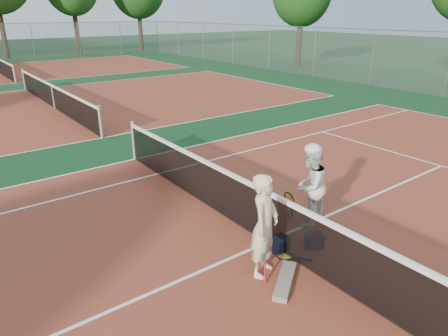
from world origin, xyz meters
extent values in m
plane|color=#0E3418|center=(0.00, 0.00, 0.00)|extent=(130.00, 130.00, 0.00)
cube|color=brown|center=(0.00, 0.00, 0.00)|extent=(23.77, 10.97, 0.01)
cube|color=brown|center=(0.00, 13.50, 0.00)|extent=(23.77, 10.97, 0.01)
imported|color=beige|center=(-0.64, -0.60, 0.85)|extent=(0.73, 0.65, 1.69)
imported|color=white|center=(1.13, 0.06, 0.79)|extent=(0.90, 0.77, 1.58)
cube|color=black|center=(0.00, -0.32, 0.13)|extent=(0.36, 0.27, 0.26)
cube|color=black|center=(0.57, -0.60, 0.13)|extent=(0.39, 0.34, 0.26)
cube|color=slate|center=(-0.57, -1.03, 0.05)|extent=(0.89, 0.71, 0.10)
cylinder|color=#C9E6FF|center=(0.48, -0.47, 0.15)|extent=(0.09, 0.09, 0.30)
cylinder|color=#382314|center=(2.29, 36.73, 2.89)|extent=(0.44, 0.44, 5.79)
cylinder|color=#382314|center=(8.76, 36.82, 2.54)|extent=(0.44, 0.44, 5.07)
cylinder|color=#382314|center=(15.67, 37.14, 2.56)|extent=(0.44, 0.44, 5.13)
cylinder|color=#382314|center=(19.10, 17.30, 2.12)|extent=(0.44, 0.44, 4.24)
camera|label=1|loc=(-4.36, -4.52, 3.90)|focal=32.00mm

